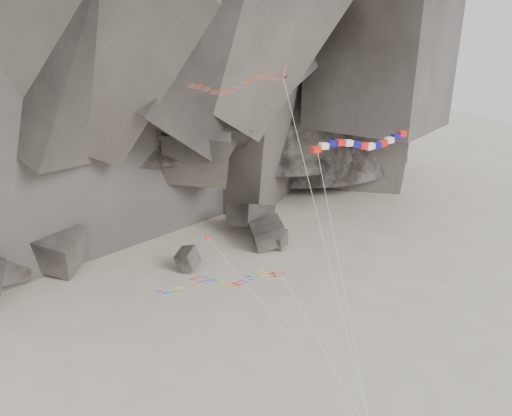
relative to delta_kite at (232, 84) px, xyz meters
name	(u,v)px	position (x,y,z in m)	size (l,w,h in m)	color
ground	(263,409)	(1.41, -3.32, -31.01)	(260.00, 260.00, 0.00)	#ACA18B
boulder_field	(17,273)	(-20.79, 31.13, -28.58)	(62.30, 19.82, 9.61)	#47423F
delta_kite	(232,84)	(0.00, 0.00, 0.00)	(12.16, 12.20, 31.17)	red
banner_kite	(362,144)	(12.50, -0.61, -6.04)	(10.80, 12.02, 24.27)	red
parafoil_kite	(216,281)	(-2.16, -0.73, -17.08)	(16.22, 11.37, 13.02)	yellow
pennant_kite	(254,294)	(0.49, -3.32, -17.66)	(11.09, 11.76, 16.74)	red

